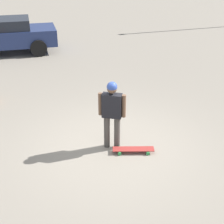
% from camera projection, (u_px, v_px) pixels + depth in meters
% --- Properties ---
extents(ground_plane, '(220.00, 220.00, 0.00)m').
position_uv_depth(ground_plane, '(112.00, 147.00, 7.14)').
color(ground_plane, gray).
extents(person, '(0.60, 0.27, 1.59)m').
position_uv_depth(person, '(112.00, 110.00, 6.71)').
color(person, '#4C4742').
rests_on(person, ground_plane).
extents(skateboard, '(0.93, 0.30, 0.09)m').
position_uv_depth(skateboard, '(133.00, 149.00, 6.91)').
color(skateboard, '#A5332D').
rests_on(skateboard, ground_plane).
extents(car_parked_near, '(4.72, 3.11, 1.49)m').
position_uv_depth(car_parked_near, '(5.00, 35.00, 13.61)').
color(car_parked_near, navy).
rests_on(car_parked_near, ground_plane).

